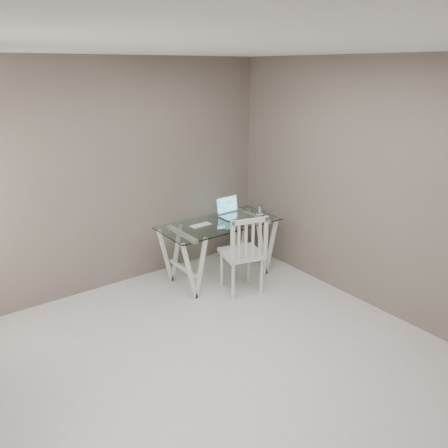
# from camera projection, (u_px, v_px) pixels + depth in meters

# --- Properties ---
(room) EXTENTS (4.50, 4.52, 2.71)m
(room) POSITION_uv_depth(u_px,v_px,m) (226.00, 187.00, 3.29)
(room) COLOR #BCB9B4
(room) RESTS_ON ground
(desk) EXTENTS (1.50, 0.70, 0.75)m
(desk) POSITION_uv_depth(u_px,v_px,m) (219.00, 250.00, 5.55)
(desk) COLOR silver
(desk) RESTS_ON ground
(chair) EXTENTS (0.56, 0.56, 0.99)m
(chair) POSITION_uv_depth(u_px,v_px,m) (244.00, 251.00, 5.09)
(chair) COLOR silver
(chair) RESTS_ON ground
(laptop) EXTENTS (0.35, 0.28, 0.24)m
(laptop) POSITION_uv_depth(u_px,v_px,m) (231.00, 211.00, 5.67)
(laptop) COLOR #BAB9BE
(laptop) RESTS_ON desk
(keyboard) EXTENTS (0.28, 0.12, 0.01)m
(keyboard) POSITION_uv_depth(u_px,v_px,m) (201.00, 225.00, 5.33)
(keyboard) COLOR silver
(keyboard) RESTS_ON desk
(mouse) EXTENTS (0.12, 0.07, 0.04)m
(mouse) POSITION_uv_depth(u_px,v_px,m) (222.00, 227.00, 5.21)
(mouse) COLOR silver
(mouse) RESTS_ON desk
(phone_dock) EXTENTS (0.06, 0.06, 0.12)m
(phone_dock) POSITION_uv_depth(u_px,v_px,m) (260.00, 212.00, 5.71)
(phone_dock) COLOR white
(phone_dock) RESTS_ON desk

